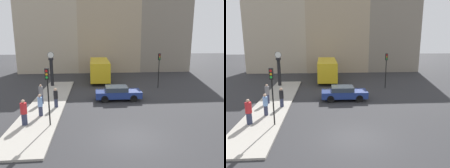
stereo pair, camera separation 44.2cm
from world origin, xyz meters
The scene contains 12 objects.
ground_plane centered at (0.00, 0.00, 0.00)m, with size 120.00×120.00×0.00m, color #2D2D30.
sidewalk_corner centered at (-6.26, 7.16, 0.06)m, with size 3.04×18.32×0.13m, color #A39E93.
building_row centered at (-0.22, 25.86, 6.85)m, with size 28.27×5.00×14.54m.
sedan_car centered at (0.12, 8.08, 0.69)m, with size 4.32×1.89×1.32m.
bus_distant centered at (-1.32, 17.55, 1.58)m, with size 2.46×7.88×2.76m.
traffic_light_near centered at (-5.17, 2.18, 2.91)m, with size 0.26×0.24×3.89m.
traffic_light_far centered at (5.40, 12.50, 2.87)m, with size 0.26×0.24×4.03m.
street_clock centered at (-7.10, 14.20, 2.03)m, with size 0.76×0.50×4.05m.
pedestrian_grey_jacket centered at (-6.80, 7.06, 1.00)m, with size 0.38×0.38×1.76m.
pedestrian_black_jacket centered at (-5.36, 5.98, 0.97)m, with size 0.36×0.36×1.67m.
pedestrian_red_top centered at (-6.89, 2.39, 1.00)m, with size 0.43×0.43×1.77m.
pedestrian_blue_stripe centered at (-6.19, 4.02, 0.98)m, with size 0.35×0.35×1.69m.
Camera 2 is at (-1.79, -11.97, 6.08)m, focal length 35.00 mm.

